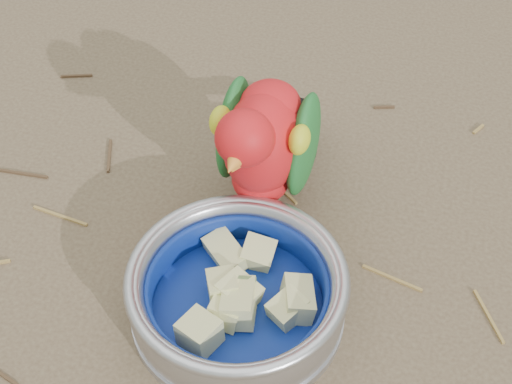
% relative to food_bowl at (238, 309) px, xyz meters
% --- Properties ---
extents(ground, '(60.00, 60.00, 0.00)m').
position_rel_food_bowl_xyz_m(ground, '(-0.10, -0.03, -0.01)').
color(ground, brown).
extents(food_bowl, '(0.20, 0.20, 0.02)m').
position_rel_food_bowl_xyz_m(food_bowl, '(0.00, 0.00, 0.00)').
color(food_bowl, '#B2B2BA').
rests_on(food_bowl, ground).
extents(bowl_wall, '(0.20, 0.20, 0.04)m').
position_rel_food_bowl_xyz_m(bowl_wall, '(0.00, 0.00, 0.03)').
color(bowl_wall, '#B2B2BA').
rests_on(bowl_wall, food_bowl).
extents(fruit_wedges, '(0.12, 0.12, 0.03)m').
position_rel_food_bowl_xyz_m(fruit_wedges, '(0.00, 0.00, 0.02)').
color(fruit_wedges, '#D3D189').
rests_on(fruit_wedges, food_bowl).
extents(lory_parrot, '(0.12, 0.22, 0.17)m').
position_rel_food_bowl_xyz_m(lory_parrot, '(-0.01, 0.14, 0.08)').
color(lory_parrot, red).
rests_on(lory_parrot, ground).
extents(ground_debris, '(0.90, 0.80, 0.01)m').
position_rel_food_bowl_xyz_m(ground_debris, '(-0.07, 0.02, -0.01)').
color(ground_debris, olive).
rests_on(ground_debris, ground).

